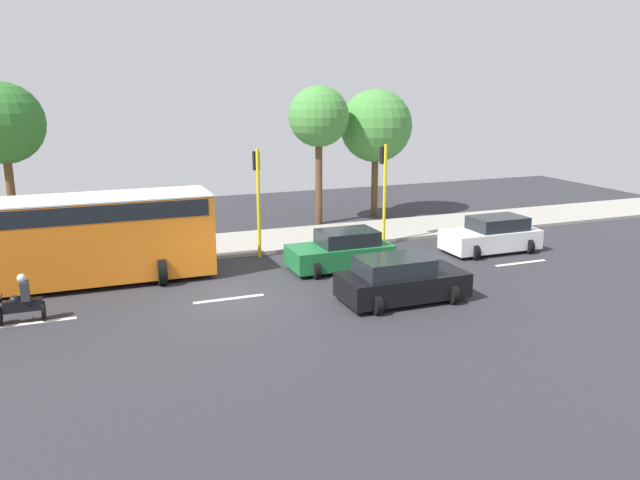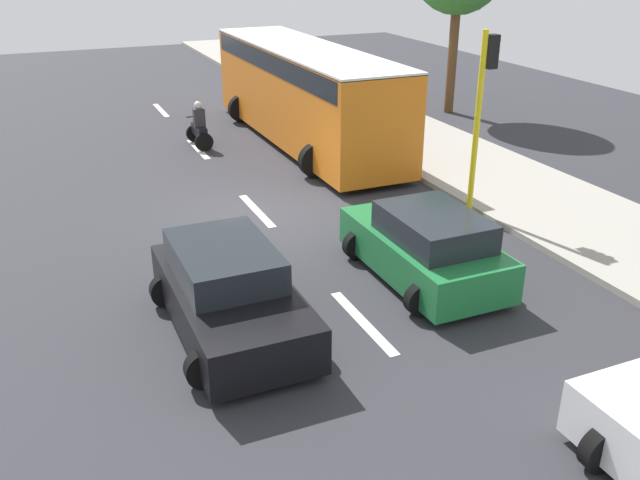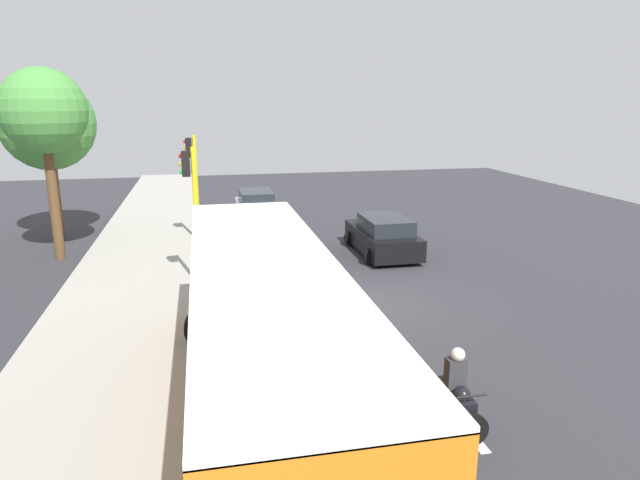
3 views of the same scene
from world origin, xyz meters
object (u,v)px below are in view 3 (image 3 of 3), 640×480
at_px(car_white, 257,208).
at_px(traffic_light_midblock, 193,174).
at_px(car_green, 278,244).
at_px(street_tree_north, 48,124).
at_px(car_black, 383,236).
at_px(motorcycle, 457,394).
at_px(city_bus, 266,329).
at_px(street_tree_south, 43,113).
at_px(traffic_light_corner, 192,199).

relative_size(car_white, traffic_light_midblock, 0.91).
relative_size(car_green, car_white, 0.96).
distance_m(car_white, street_tree_north, 9.73).
bearing_deg(street_tree_north, car_green, 146.83).
relative_size(car_white, street_tree_north, 0.60).
distance_m(car_black, motorcycle, 11.79).
distance_m(car_black, city_bus, 12.18).
distance_m(car_black, street_tree_south, 13.15).
relative_size(car_white, motorcycle, 2.69).
bearing_deg(street_tree_south, traffic_light_corner, 137.33).
height_order(car_green, street_tree_south, street_tree_south).
xyz_separation_m(traffic_light_midblock, street_tree_north, (5.81, -2.42, 1.93)).
bearing_deg(city_bus, car_black, -118.49).
distance_m(car_green, street_tree_north, 11.23).
xyz_separation_m(car_black, street_tree_north, (12.91, -5.37, 4.15)).
height_order(city_bus, street_tree_north, street_tree_north).
distance_m(car_green, traffic_light_corner, 4.44).
height_order(car_white, street_tree_north, street_tree_north).
bearing_deg(car_green, car_white, -89.66).
distance_m(car_green, motorcycle, 11.35).
xyz_separation_m(traffic_light_corner, street_tree_north, (5.81, -8.20, 1.93)).
bearing_deg(street_tree_north, street_tree_south, 102.15).
bearing_deg(city_bus, car_white, -95.17).
bearing_deg(motorcycle, car_white, -84.32).
height_order(car_black, street_tree_north, street_tree_north).
bearing_deg(street_tree_south, car_white, -148.30).
bearing_deg(car_black, traffic_light_corner, 21.75).
distance_m(traffic_light_corner, street_tree_south, 7.30).
bearing_deg(city_bus, traffic_light_corner, -80.50).
relative_size(car_white, traffic_light_corner, 0.91).
bearing_deg(car_black, traffic_light_midblock, -22.58).
relative_size(motorcycle, traffic_light_corner, 0.34).
xyz_separation_m(car_black, traffic_light_corner, (7.09, 2.83, 2.22)).
bearing_deg(traffic_light_midblock, street_tree_north, -22.63).
bearing_deg(car_black, street_tree_north, -22.60).
bearing_deg(car_black, motorcycle, 78.29).
bearing_deg(traffic_light_midblock, car_white, -127.34).
bearing_deg(street_tree_south, traffic_light_midblock, -167.47).
bearing_deg(street_tree_north, traffic_light_midblock, 157.37).
distance_m(car_green, car_black, 4.18).
relative_size(city_bus, street_tree_north, 1.62).
relative_size(traffic_light_midblock, street_tree_south, 0.64).
bearing_deg(car_green, traffic_light_corner, 40.45).
relative_size(motorcycle, street_tree_south, 0.22).
relative_size(car_black, city_bus, 0.38).
height_order(car_green, traffic_light_corner, traffic_light_corner).
height_order(car_black, motorcycle, motorcycle).
xyz_separation_m(car_green, car_black, (-4.17, -0.34, 0.00)).
distance_m(city_bus, traffic_light_midblock, 13.71).
bearing_deg(street_tree_south, car_green, 164.81).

